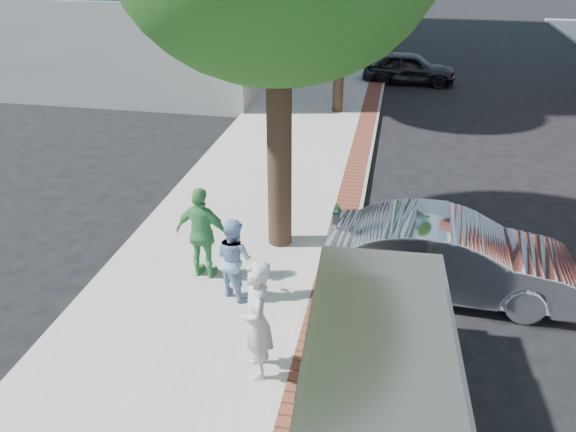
% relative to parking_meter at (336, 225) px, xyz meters
% --- Properties ---
extents(ground, '(120.00, 120.00, 0.00)m').
position_rel_parking_meter_xyz_m(ground, '(-0.73, -0.96, -1.21)').
color(ground, black).
rests_on(ground, ground).
extents(sidewalk, '(5.00, 60.00, 0.15)m').
position_rel_parking_meter_xyz_m(sidewalk, '(-2.23, 7.04, -1.13)').
color(sidewalk, '#9E9991').
rests_on(sidewalk, ground).
extents(brick_strip, '(0.60, 60.00, 0.01)m').
position_rel_parking_meter_xyz_m(brick_strip, '(-0.03, 7.04, -1.05)').
color(brick_strip, brown).
rests_on(brick_strip, sidewalk).
extents(curb, '(0.10, 60.00, 0.15)m').
position_rel_parking_meter_xyz_m(curb, '(0.32, 7.04, -1.13)').
color(curb, gray).
rests_on(curb, ground).
extents(office_base, '(18.20, 22.20, 4.00)m').
position_rel_parking_meter_xyz_m(office_base, '(-13.73, 21.04, 0.79)').
color(office_base, gray).
rests_on(office_base, ground).
extents(signal_near, '(0.70, 0.15, 3.80)m').
position_rel_parking_meter_xyz_m(signal_near, '(0.17, 21.04, 1.05)').
color(signal_near, black).
rests_on(signal_near, ground).
extents(parking_meter, '(0.12, 0.32, 1.47)m').
position_rel_parking_meter_xyz_m(parking_meter, '(0.00, 0.00, 0.00)').
color(parking_meter, gray).
rests_on(parking_meter, sidewalk).
extents(person_gray, '(0.69, 0.85, 2.03)m').
position_rel_parking_meter_xyz_m(person_gray, '(-0.83, -3.15, -0.04)').
color(person_gray, '#BCBCC1').
rests_on(person_gray, sidewalk).
extents(person_officer, '(0.99, 0.93, 1.62)m').
position_rel_parking_meter_xyz_m(person_officer, '(-1.76, -1.19, -0.25)').
color(person_officer, '#82A2C9').
rests_on(person_officer, sidewalk).
extents(person_green, '(1.18, 0.61, 1.93)m').
position_rel_parking_meter_xyz_m(person_green, '(-2.54, -0.67, -0.09)').
color(person_green, '#469A54').
rests_on(person_green, sidewalk).
extents(sedan_silver, '(4.83, 1.80, 1.58)m').
position_rel_parking_meter_xyz_m(sedan_silver, '(2.24, -0.05, -0.42)').
color(sedan_silver, silver).
rests_on(sedan_silver, ground).
extents(bg_car, '(4.14, 1.72, 1.40)m').
position_rel_parking_meter_xyz_m(bg_car, '(1.40, 16.36, -0.50)').
color(bg_car, black).
rests_on(bg_car, ground).
extents(van, '(2.23, 5.25, 1.90)m').
position_rel_parking_meter_xyz_m(van, '(1.06, -3.97, -0.16)').
color(van, gray).
rests_on(van, ground).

